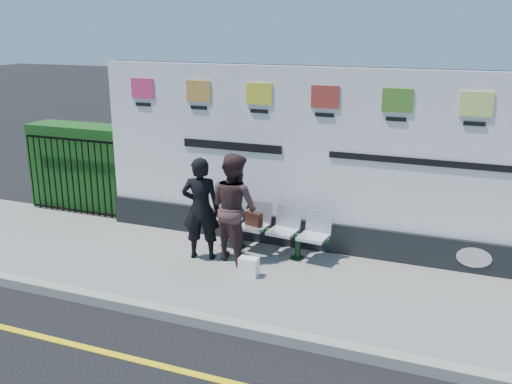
{
  "coord_description": "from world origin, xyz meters",
  "views": [
    {
      "loc": [
        2.78,
        -4.87,
        3.76
      ],
      "look_at": [
        -0.35,
        3.01,
        1.25
      ],
      "focal_mm": 40.0,
      "sensor_mm": 36.0,
      "label": 1
    }
  ],
  "objects_px": {
    "billboard": "(324,174)",
    "bench": "(268,240)",
    "woman_left": "(201,208)",
    "woman_right": "(234,207)"
  },
  "relations": [
    {
      "from": "bench",
      "to": "woman_left",
      "type": "distance_m",
      "value": 1.25
    },
    {
      "from": "billboard",
      "to": "woman_right",
      "type": "height_order",
      "value": "billboard"
    },
    {
      "from": "billboard",
      "to": "woman_right",
      "type": "distance_m",
      "value": 1.57
    },
    {
      "from": "bench",
      "to": "woman_left",
      "type": "height_order",
      "value": "woman_left"
    },
    {
      "from": "woman_left",
      "to": "woman_right",
      "type": "height_order",
      "value": "woman_right"
    },
    {
      "from": "bench",
      "to": "woman_left",
      "type": "relative_size",
      "value": 1.22
    },
    {
      "from": "billboard",
      "to": "bench",
      "type": "relative_size",
      "value": 3.96
    },
    {
      "from": "woman_right",
      "to": "billboard",
      "type": "bearing_deg",
      "value": -116.29
    },
    {
      "from": "woman_left",
      "to": "woman_right",
      "type": "distance_m",
      "value": 0.53
    },
    {
      "from": "billboard",
      "to": "bench",
      "type": "distance_m",
      "value": 1.42
    }
  ]
}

